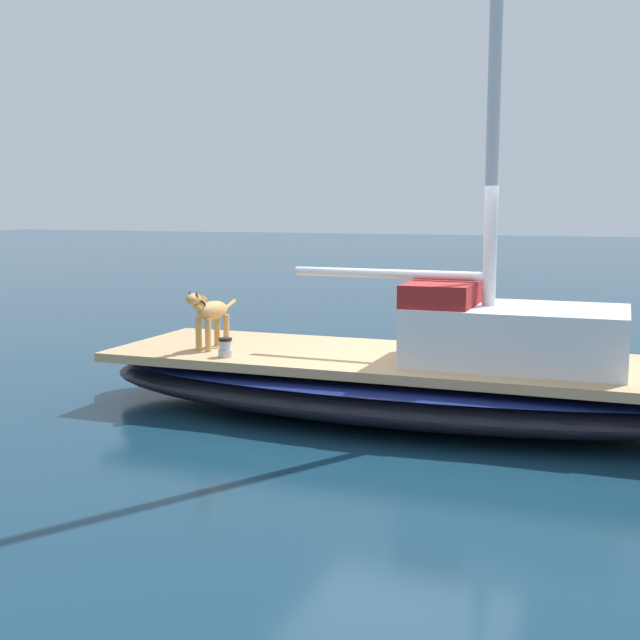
# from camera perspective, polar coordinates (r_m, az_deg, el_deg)

# --- Properties ---
(ground_plane) EXTENTS (120.00, 120.00, 0.00)m
(ground_plane) POSITION_cam_1_polar(r_m,az_deg,el_deg) (9.12, 5.86, -6.63)
(ground_plane) COLOR #143347
(sailboat_main) EXTENTS (2.75, 7.31, 0.66)m
(sailboat_main) POSITION_cam_1_polar(r_m,az_deg,el_deg) (9.04, 5.89, -4.57)
(sailboat_main) COLOR black
(sailboat_main) RESTS_ON ground
(cabin_house) EXTENTS (1.47, 2.26, 0.84)m
(cabin_house) POSITION_cam_1_polar(r_m,az_deg,el_deg) (8.71, 13.08, -0.72)
(cabin_house) COLOR silver
(cabin_house) RESTS_ON sailboat_main
(dog_tan) EXTENTS (0.94, 0.27, 0.70)m
(dog_tan) POSITION_cam_1_polar(r_m,az_deg,el_deg) (9.39, -7.71, 0.49)
(dog_tan) COLOR tan
(dog_tan) RESTS_ON sailboat_main
(deck_winch) EXTENTS (0.16, 0.16, 0.21)m
(deck_winch) POSITION_cam_1_polar(r_m,az_deg,el_deg) (8.94, -6.64, -1.96)
(deck_winch) COLOR #B7B7BC
(deck_winch) RESTS_ON sailboat_main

